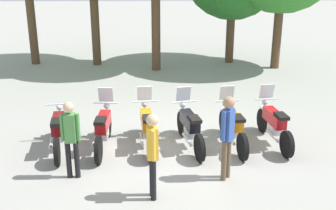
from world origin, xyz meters
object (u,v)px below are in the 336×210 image
motorcycle_3 (190,127)px  person_2 (227,131)px  person_1 (152,150)px  motorcycle_4 (232,126)px  motorcycle_1 (103,128)px  person_0 (71,134)px  motorcycle_0 (59,130)px  motorcycle_2 (147,126)px  motorcycle_5 (274,124)px

motorcycle_3 → person_2: (0.64, -1.63, 0.55)m
person_1 → person_2: 1.67m
person_1 → motorcycle_4: bearing=43.6°
person_2 → motorcycle_4: bearing=115.1°
motorcycle_1 → person_0: (-0.46, -1.46, 0.46)m
motorcycle_0 → motorcycle_1: motorcycle_1 is taller
motorcycle_0 → person_1: size_ratio=1.28×
motorcycle_3 → person_2: 1.83m
motorcycle_2 → motorcycle_4: (2.09, -0.02, 0.00)m
motorcycle_2 → person_2: (1.68, -1.68, 0.55)m
motorcycle_0 → motorcycle_4: motorcycle_4 is taller
motorcycle_5 → person_2: 2.37m
motorcycle_1 → person_0: person_0 is taller
motorcycle_2 → person_1: size_ratio=1.28×
motorcycle_4 → motorcycle_5: (1.05, 0.11, 0.00)m
motorcycle_2 → person_1: bearing=178.3°
motorcycle_3 → person_1: person_1 is taller
motorcycle_5 → person_1: person_1 is taller
motorcycle_2 → motorcycle_5: 3.14m
person_0 → person_2: size_ratio=0.93×
person_1 → motorcycle_2: bearing=86.6°
person_1 → person_2: person_2 is taller
motorcycle_4 → motorcycle_0: bearing=85.3°
motorcycle_5 → person_1: bearing=122.9°
motorcycle_1 → motorcycle_3: bearing=-87.4°
motorcycle_1 → motorcycle_5: same height
person_2 → person_0: bearing=-143.4°
motorcycle_3 → motorcycle_5: (2.09, 0.15, 0.00)m
motorcycle_1 → motorcycle_3: (2.08, 0.04, 0.00)m
motorcycle_1 → motorcycle_3: 2.08m
motorcycle_2 → motorcycle_3: 1.04m
person_0 → motorcycle_2: bearing=134.8°
person_0 → person_1: bearing=62.2°
motorcycle_1 → motorcycle_2: 1.04m
motorcycle_5 → person_0: bearing=102.5°
person_1 → motorcycle_0: bearing=128.2°
motorcycle_1 → motorcycle_5: 4.18m
motorcycle_2 → person_0: size_ratio=1.31×
motorcycle_2 → motorcycle_4: size_ratio=1.00×
motorcycle_0 → motorcycle_2: 2.10m
motorcycle_0 → motorcycle_3: bearing=-96.4°
motorcycle_2 → person_1: person_1 is taller
motorcycle_5 → person_0: (-4.64, -1.65, 0.46)m
motorcycle_5 → person_0: 4.94m
motorcycle_1 → motorcycle_3: size_ratio=1.01×
motorcycle_0 → motorcycle_1: 1.05m
person_1 → motorcycle_3: bearing=62.1°
motorcycle_2 → motorcycle_5: (3.14, 0.10, 0.00)m
motorcycle_0 → motorcycle_1: (1.05, 0.09, 0.01)m
motorcycle_0 → person_0: size_ratio=1.30×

